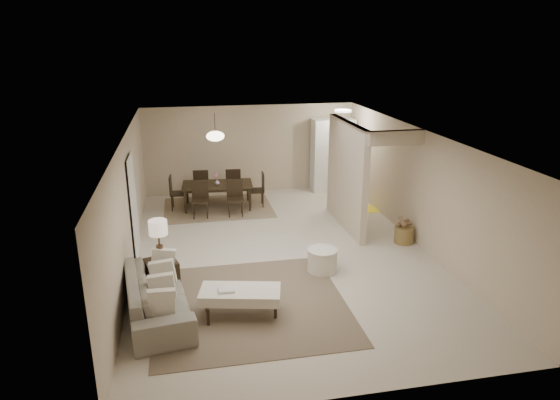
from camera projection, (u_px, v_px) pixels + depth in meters
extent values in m
plane|color=beige|center=(281.00, 252.00, 10.49)|extent=(9.00, 9.00, 0.00)
plane|color=white|center=(281.00, 135.00, 9.71)|extent=(9.00, 9.00, 0.00)
plane|color=#C7B297|center=(250.00, 149.00, 14.29)|extent=(6.00, 0.00, 6.00)
plane|color=#C7B297|center=(128.00, 205.00, 9.54)|extent=(0.00, 9.00, 9.00)
plane|color=#C7B297|center=(419.00, 188.00, 10.65)|extent=(0.00, 9.00, 9.00)
cube|color=#C7B297|center=(346.00, 175.00, 11.59)|extent=(0.15, 2.50, 2.50)
cube|color=black|center=(133.00, 206.00, 10.18)|extent=(0.04, 0.90, 2.04)
cube|color=white|center=(332.00, 155.00, 14.46)|extent=(1.20, 0.55, 2.10)
cylinder|color=white|center=(343.00, 111.00, 13.13)|extent=(0.44, 0.44, 0.05)
cube|color=brown|center=(250.00, 304.00, 8.45)|extent=(3.20, 3.20, 0.01)
imported|color=gray|center=(157.00, 295.00, 8.06)|extent=(2.45, 1.22, 0.68)
cube|color=beige|center=(240.00, 294.00, 8.01)|extent=(1.39, 0.86, 0.17)
cylinder|color=black|center=(208.00, 317.00, 7.79)|extent=(0.05, 0.05, 0.29)
cylinder|color=black|center=(276.00, 311.00, 7.98)|extent=(0.05, 0.05, 0.29)
cylinder|color=black|center=(207.00, 304.00, 8.19)|extent=(0.05, 0.05, 0.29)
cylinder|color=black|center=(271.00, 297.00, 8.38)|extent=(0.05, 0.05, 0.29)
cube|color=black|center=(162.00, 276.00, 8.83)|extent=(0.65, 0.65, 0.58)
cylinder|color=#452D1D|center=(160.00, 253.00, 8.69)|extent=(0.12, 0.12, 0.30)
cylinder|color=#452D1D|center=(159.00, 238.00, 8.60)|extent=(0.03, 0.03, 0.26)
cylinder|color=beige|center=(158.00, 228.00, 8.54)|extent=(0.32, 0.32, 0.26)
cylinder|color=beige|center=(322.00, 260.00, 9.57)|extent=(0.59, 0.59, 0.46)
cylinder|color=brown|center=(404.00, 235.00, 10.94)|extent=(0.45, 0.45, 0.36)
cube|color=#8C7856|center=(218.00, 207.00, 13.22)|extent=(2.80, 2.10, 0.01)
imported|color=black|center=(218.00, 196.00, 13.13)|extent=(1.88, 1.14, 0.64)
imported|color=silver|center=(217.00, 182.00, 13.01)|extent=(0.17, 0.17, 0.13)
cube|color=yellow|center=(365.00, 209.00, 13.12)|extent=(1.09, 0.77, 0.01)
cylinder|color=#452D1D|center=(215.00, 123.00, 12.52)|extent=(0.02, 0.02, 0.50)
ellipsoid|color=#FFEAC6|center=(215.00, 136.00, 12.63)|extent=(0.46, 0.46, 0.25)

